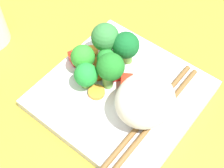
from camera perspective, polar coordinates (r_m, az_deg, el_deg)
ground_plane at (r=52.23cm, az=1.62°, el=-2.89°), size 110.00×110.00×2.00cm
square_plate at (r=50.73cm, az=1.66°, el=-1.79°), size 24.38×24.38×1.60cm
rice_mound at (r=45.03cm, az=5.95°, el=-2.90°), size 9.96×9.34×7.26cm
broccoli_floret_0 at (r=50.92cm, az=-0.94°, el=4.58°), size 3.22×3.22×4.22cm
broccoli_floret_1 at (r=50.44cm, az=-5.25°, el=4.84°), size 3.88×3.88×5.18cm
broccoli_floret_2 at (r=50.76cm, az=2.52°, el=6.80°), size 4.35×4.35×6.43cm
broccoli_floret_3 at (r=51.29cm, az=-1.23°, el=8.32°), size 4.58×4.58×6.87cm
broccoli_floret_4 at (r=48.60cm, az=-4.69°, el=1.55°), size 3.72×3.72×4.89cm
broccoli_floret_5 at (r=47.60cm, az=-0.51°, el=2.74°), size 4.32×4.32×6.50cm
carrot_slice_0 at (r=54.77cm, az=-3.71°, el=5.86°), size 3.21×3.21×0.79cm
carrot_slice_2 at (r=49.56cm, az=-2.78°, el=-1.50°), size 3.44×3.44×0.68cm
carrot_slice_3 at (r=51.70cm, az=-2.79°, el=1.73°), size 3.81×3.81×0.55cm
carrot_slice_4 at (r=53.03cm, az=-2.88°, el=3.73°), size 2.92×2.92×0.76cm
pepper_chunk_0 at (r=51.06cm, az=0.81°, el=1.93°), size 2.65×2.68×1.69cm
pepper_chunk_1 at (r=50.00cm, az=2.26°, el=0.50°), size 2.99×2.88×1.94cm
pepper_chunk_2 at (r=53.60cm, az=-5.84°, el=5.16°), size 3.26×2.74×1.94cm
chopstick_pair at (r=47.09cm, az=6.62°, el=-6.57°), size 24.65×3.42×0.80cm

